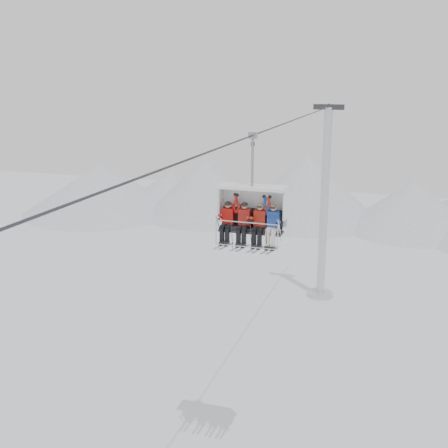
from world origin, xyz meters
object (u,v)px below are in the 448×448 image
(lift_tower_right, at_px, (324,218))
(chairlift_carrier, at_px, (253,207))
(skier_center_left, at_px, (244,221))
(skier_far_left, at_px, (227,220))
(skier_far_right, at_px, (273,224))
(skier_center_right, at_px, (259,223))

(lift_tower_right, height_order, chairlift_carrier, lift_tower_right)
(skier_center_left, bearing_deg, chairlift_carrier, 51.19)
(lift_tower_right, height_order, skier_center_left, lift_tower_right)
(skier_far_left, distance_m, skier_far_right, 1.70)
(skier_far_right, bearing_deg, skier_far_left, -179.95)
(skier_far_left, distance_m, skier_center_left, 0.63)
(skier_center_left, distance_m, skier_far_right, 1.07)
(lift_tower_right, bearing_deg, skier_center_left, -90.74)
(skier_far_right, bearing_deg, lift_tower_right, 92.49)
(chairlift_carrier, relative_size, skier_center_left, 2.36)
(skier_far_left, relative_size, skier_far_right, 1.00)
(skier_far_left, height_order, skier_far_right, skier_far_right)
(skier_far_left, bearing_deg, skier_far_right, 0.05)
(chairlift_carrier, height_order, skier_center_left, chairlift_carrier)
(skier_far_left, relative_size, skier_center_left, 1.00)
(skier_far_left, distance_m, skier_center_right, 1.20)
(lift_tower_right, xyz_separation_m, skier_far_left, (-0.87, -18.97, 4.44))
(skier_center_left, bearing_deg, skier_far_left, -179.86)
(lift_tower_right, xyz_separation_m, chairlift_carrier, (0.00, -18.67, 4.92))
(skier_center_right, bearing_deg, skier_far_left, -179.93)
(skier_far_left, xyz_separation_m, skier_center_right, (1.20, 0.00, 0.01))
(skier_center_left, bearing_deg, skier_far_right, 0.00)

